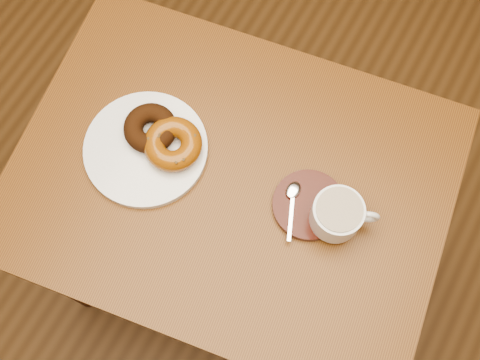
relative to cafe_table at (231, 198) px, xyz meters
The scene contains 8 objects.
ground 0.69m from the cafe_table, behind, with size 6.00×6.00×0.00m, color brown.
cafe_table is the anchor object (origin of this frame).
donut_plate 0.21m from the cafe_table, behind, with size 0.23×0.23×0.01m, color white.
donut_cinnamon 0.23m from the cafe_table, behind, with size 0.10×0.10×0.04m, color black.
donut_caramel 0.19m from the cafe_table, behind, with size 0.11×0.11×0.04m.
saucer 0.20m from the cafe_table, ahead, with size 0.13×0.13×0.01m, color #370E07.
coffee_cup 0.26m from the cafe_table, ahead, with size 0.11×0.09×0.06m.
teaspoon 0.18m from the cafe_table, 10.18° to the left, with size 0.05×0.11×0.01m.
Camera 1 is at (0.49, -0.30, 1.79)m, focal length 45.00 mm.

